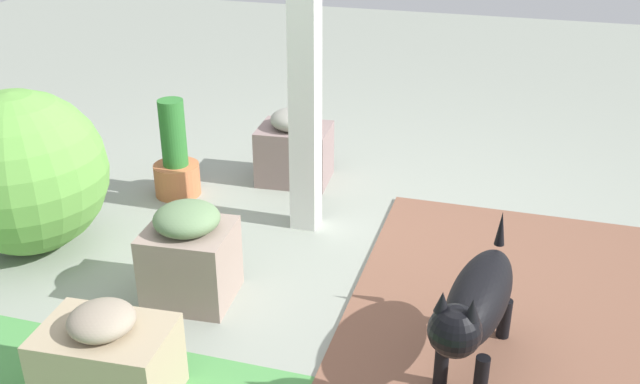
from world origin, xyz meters
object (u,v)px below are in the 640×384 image
object	(u,v)px
round_shrub	(23,172)
terracotta_pot_tall	(176,162)
stone_planter_mid	(190,255)
stone_planter_nearest	(294,148)
dog	(476,304)
stone_planter_far	(108,359)

from	to	relation	value
round_shrub	terracotta_pot_tall	size ratio (longest dim) A/B	1.42
stone_planter_mid	round_shrub	size ratio (longest dim) A/B	0.57
stone_planter_nearest	dog	bearing A→B (deg)	128.64
stone_planter_mid	dog	size ratio (longest dim) A/B	0.59
stone_planter_nearest	stone_planter_far	world-z (taller)	stone_planter_nearest
stone_planter_mid	stone_planter_far	world-z (taller)	stone_planter_mid
stone_planter_far	terracotta_pot_tall	xyz separation A→B (m)	(0.56, -1.67, 0.03)
stone_planter_nearest	dog	size ratio (longest dim) A/B	0.57
round_shrub	terracotta_pot_tall	distance (m)	0.90
terracotta_pot_tall	stone_planter_mid	bearing A→B (deg)	119.95
stone_planter_nearest	stone_planter_mid	distance (m)	1.36
dog	stone_planter_nearest	bearing A→B (deg)	-51.36
dog	stone_planter_mid	bearing A→B (deg)	-7.60
stone_planter_mid	round_shrub	xyz separation A→B (m)	(0.99, -0.21, 0.19)
stone_planter_nearest	stone_planter_far	size ratio (longest dim) A/B	0.93
stone_planter_nearest	stone_planter_far	distance (m)	2.06
round_shrub	dog	size ratio (longest dim) A/B	1.03
stone_planter_mid	terracotta_pot_tall	distance (m)	1.12
stone_planter_nearest	stone_planter_far	xyz separation A→B (m)	(0.04, 2.06, -0.03)
terracotta_pot_tall	dog	distance (m)	2.16
round_shrub	terracotta_pot_tall	bearing A→B (deg)	-119.14
stone_planter_far	round_shrub	bearing A→B (deg)	-42.47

